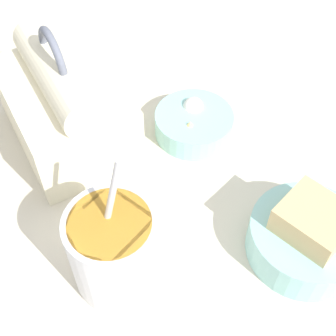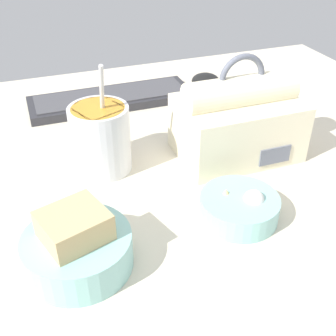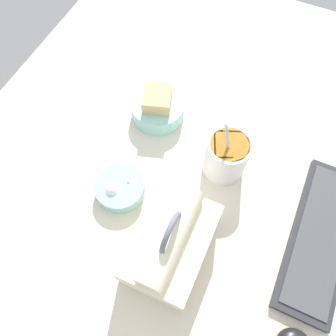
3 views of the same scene
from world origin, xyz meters
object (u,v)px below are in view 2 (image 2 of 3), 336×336
bento_bowl_sandwich (78,247)px  computer_mouse (206,81)px  keyboard (111,98)px  lunch_bag (238,121)px  bento_bowl_snacks (239,206)px  soup_cup (101,138)px

bento_bowl_sandwich → computer_mouse: bearing=50.3°
bento_bowl_sandwich → keyboard: bearing=71.5°
lunch_bag → bento_bowl_sandwich: lunch_bag is taller
bento_bowl_snacks → computer_mouse: 47.37cm
bento_bowl_snacks → lunch_bag: bearing=64.0°
lunch_bag → soup_cup: soup_cup is taller
lunch_bag → computer_mouse: 29.94cm
keyboard → computer_mouse: bearing=0.6°
computer_mouse → lunch_bag: bearing=-104.0°
soup_cup → computer_mouse: bearing=39.5°
soup_cup → bento_bowl_sandwich: soup_cup is taller
soup_cup → bento_bowl_sandwich: size_ratio=1.39×
bento_bowl_sandwich → bento_bowl_snacks: bearing=3.4°
lunch_bag → soup_cup: 23.72cm
lunch_bag → bento_bowl_snacks: 18.58cm
lunch_bag → computer_mouse: (7.18, 28.69, -4.64)cm
bento_bowl_snacks → computer_mouse: size_ratio=1.62×
soup_cup → bento_bowl_sandwich: bearing=-110.5°
computer_mouse → keyboard: bearing=-179.4°
keyboard → bento_bowl_sandwich: bearing=-108.5°
lunch_bag → soup_cup: (-23.47, 3.38, -0.48)cm
soup_cup → bento_bowl_snacks: bearing=-51.5°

